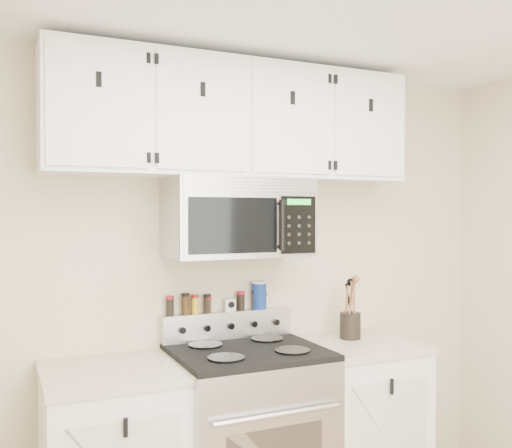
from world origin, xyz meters
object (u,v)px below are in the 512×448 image
at_px(utensil_crock, 350,323).
at_px(salt_canister, 259,295).
at_px(microwave, 238,217).
at_px(range, 248,437).

bearing_deg(utensil_crock, salt_canister, 159.33).
relative_size(microwave, utensil_crock, 2.15).
height_order(range, salt_canister, salt_canister).
distance_m(range, utensil_crock, 0.87).
xyz_separation_m(range, salt_canister, (0.19, 0.28, 0.69)).
relative_size(range, salt_canister, 6.93).
bearing_deg(range, microwave, 89.77).
relative_size(range, utensil_crock, 3.12).
bearing_deg(range, utensil_crock, 7.73).
distance_m(utensil_crock, salt_canister, 0.56).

